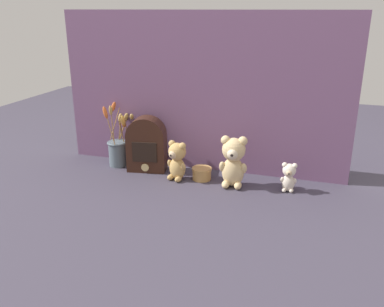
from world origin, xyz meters
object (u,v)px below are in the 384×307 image
Objects in this scene: teddy_bear_small at (289,177)px; flower_vase at (118,147)px; vintage_radio at (147,144)px; decorative_tin_tall at (202,173)px; teddy_bear_medium at (177,160)px; teddy_bear_large at (233,161)px.

flower_vase is at bearing 175.72° from teddy_bear_small.
teddy_bear_small is 0.49× the size of vintage_radio.
teddy_bear_medium is at bearing -161.90° from decorative_tin_tall.
teddy_bear_medium is (-0.27, -0.00, -0.03)m from teddy_bear_large.
flower_vase is (-0.63, 0.09, -0.03)m from teddy_bear_large.
teddy_bear_small is 0.71m from vintage_radio.
teddy_bear_large is 0.46m from vintage_radio.
teddy_bear_medium is 0.58× the size of flower_vase.
teddy_bear_small is 0.41m from decorative_tin_tall.
teddy_bear_large reaches higher than teddy_bear_small.
decorative_tin_tall is at bearing 178.21° from teddy_bear_small.
teddy_bear_large reaches higher than decorative_tin_tall.
teddy_bear_medium is at bearing -20.48° from vintage_radio.
teddy_bear_small is (0.25, 0.02, -0.06)m from teddy_bear_large.
vintage_radio reaches higher than teddy_bear_medium.
teddy_bear_medium is 0.37m from flower_vase.
vintage_radio is (-0.46, 0.07, 0.01)m from teddy_bear_large.
vintage_radio reaches higher than decorative_tin_tall.
flower_vase is 0.48m from decorative_tin_tall.
vintage_radio is (-0.71, 0.04, 0.07)m from teddy_bear_small.
teddy_bear_large reaches higher than teddy_bear_medium.
teddy_bear_medium is 0.52m from teddy_bear_small.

